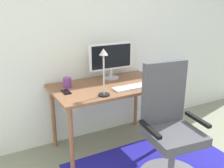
{
  "coord_description": "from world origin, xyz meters",
  "views": [
    {
      "loc": [
        -1.19,
        -0.49,
        1.6
      ],
      "look_at": [
        -0.1,
        1.53,
        0.84
      ],
      "focal_mm": 40.55,
      "sensor_mm": 36.0,
      "label": 1
    }
  ],
  "objects": [
    {
      "name": "coffee_cup",
      "position": [
        -0.42,
        1.92,
        0.79
      ],
      "size": [
        0.09,
        0.09,
        0.1
      ],
      "primitive_type": "cylinder",
      "color": "#723585",
      "rests_on": "desk"
    },
    {
      "name": "monitor",
      "position": [
        0.14,
        1.99,
        0.98
      ],
      "size": [
        0.53,
        0.18,
        0.41
      ],
      "color": "#B2B2B7",
      "rests_on": "desk"
    },
    {
      "name": "office_chair",
      "position": [
        0.22,
        1.02,
        0.42
      ],
      "size": [
        0.59,
        0.59,
        1.1
      ],
      "rotation": [
        0.0,
        0.0,
        -0.11
      ],
      "color": "slate",
      "rests_on": "ground"
    },
    {
      "name": "keyboard",
      "position": [
        0.17,
        1.58,
        0.75
      ],
      "size": [
        0.43,
        0.13,
        0.02
      ],
      "primitive_type": "cube",
      "color": "white",
      "rests_on": "desk"
    },
    {
      "name": "wall_back",
      "position": [
        0.0,
        2.2,
        1.3
      ],
      "size": [
        6.0,
        0.1,
        2.6
      ],
      "primitive_type": "cube",
      "color": "white",
      "rests_on": "ground"
    },
    {
      "name": "cell_phone",
      "position": [
        -0.48,
        1.77,
        0.75
      ],
      "size": [
        0.07,
        0.14,
        0.01
      ],
      "primitive_type": "cube",
      "rotation": [
        0.0,
        0.0,
        0.01
      ],
      "color": "black",
      "rests_on": "desk"
    },
    {
      "name": "computer_mouse",
      "position": [
        0.51,
        1.58,
        0.76
      ],
      "size": [
        0.06,
        0.1,
        0.03
      ],
      "primitive_type": "ellipsoid",
      "color": "black",
      "rests_on": "desk"
    },
    {
      "name": "desk",
      "position": [
        -0.0,
        1.78,
        0.66
      ],
      "size": [
        1.22,
        0.71,
        0.74
      ],
      "color": "brown",
      "rests_on": "ground"
    },
    {
      "name": "desk_lamp",
      "position": [
        -0.19,
        1.52,
        1.02
      ],
      "size": [
        0.11,
        0.11,
        0.45
      ],
      "color": "black",
      "rests_on": "desk"
    }
  ]
}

